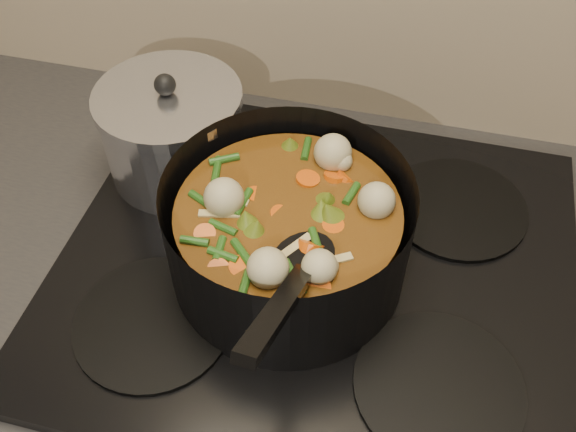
# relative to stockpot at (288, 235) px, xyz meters

# --- Properties ---
(counter) EXTENTS (2.64, 0.64, 0.91)m
(counter) POSITION_rel_stockpot_xyz_m (0.03, 0.02, -0.54)
(counter) COLOR brown
(counter) RESTS_ON ground
(stovetop) EXTENTS (0.62, 0.54, 0.03)m
(stovetop) POSITION_rel_stockpot_xyz_m (0.03, 0.02, -0.07)
(stovetop) COLOR black
(stovetop) RESTS_ON counter
(stockpot) EXTENTS (0.34, 0.41, 0.20)m
(stockpot) POSITION_rel_stockpot_xyz_m (0.00, 0.00, 0.00)
(stockpot) COLOR black
(stockpot) RESTS_ON stovetop
(saucepan) EXTENTS (0.19, 0.19, 0.15)m
(saucepan) POSITION_rel_stockpot_xyz_m (-0.19, 0.13, 0.00)
(saucepan) COLOR silver
(saucepan) RESTS_ON stovetop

